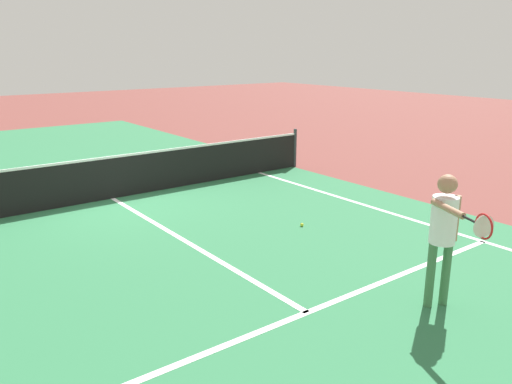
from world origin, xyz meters
TOP-DOWN VIEW (x-y plane):
  - ground_plane at (0.00, 0.00)m, footprint 60.00×60.00m
  - court_surface_inbounds at (0.00, 0.00)m, footprint 10.62×24.40m
  - line_sideline_right at (4.11, -5.95)m, footprint 0.10×11.89m
  - line_service_near at (0.00, -6.40)m, footprint 8.22×0.10m
  - line_center_service at (0.00, -3.20)m, footprint 0.10×6.40m
  - net at (0.00, 0.00)m, footprint 10.84×0.09m
  - player_near at (1.46, -7.27)m, footprint 0.84×1.09m
  - tennis_ball_mid_court at (2.13, -3.93)m, footprint 0.07×0.07m

SIDE VIEW (x-z plane):
  - ground_plane at x=0.00m, z-range 0.00..0.00m
  - court_surface_inbounds at x=0.00m, z-range 0.00..0.00m
  - line_sideline_right at x=4.11m, z-range 0.00..0.01m
  - line_service_near at x=0.00m, z-range 0.00..0.01m
  - line_center_service at x=0.00m, z-range 0.00..0.01m
  - tennis_ball_mid_court at x=2.13m, z-range 0.00..0.07m
  - net at x=0.00m, z-range -0.04..1.03m
  - player_near at x=1.46m, z-range 0.22..1.97m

